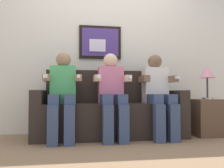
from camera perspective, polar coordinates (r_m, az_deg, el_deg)
name	(u,v)px	position (r m, az deg, el deg)	size (l,w,h in m)	color
ground_plane	(114,142)	(2.95, 0.47, -13.60)	(5.69, 5.69, 0.00)	#8C6B4C
back_wall_assembly	(106,46)	(3.72, -1.55, 8.95)	(4.37, 0.10, 2.60)	silver
couch	(110,113)	(3.23, -0.50, -7.02)	(1.97, 0.58, 0.90)	#2D231E
person_on_left	(63,91)	(3.01, -11.65, -1.72)	(0.46, 0.56, 1.11)	#4CB266
person_in_middle	(112,91)	(3.05, -0.03, -1.77)	(0.46, 0.56, 1.11)	pink
person_on_right	(158,91)	(3.20, 10.91, -1.76)	(0.46, 0.56, 1.11)	white
side_table_right	(207,117)	(3.59, 21.60, -7.37)	(0.40, 0.40, 0.50)	brown
table_lamp	(207,74)	(3.64, 21.69, 2.29)	(0.22, 0.22, 0.46)	#333338
spare_remote_on_table	(208,99)	(3.54, 21.89, -3.22)	(0.04, 0.13, 0.02)	white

